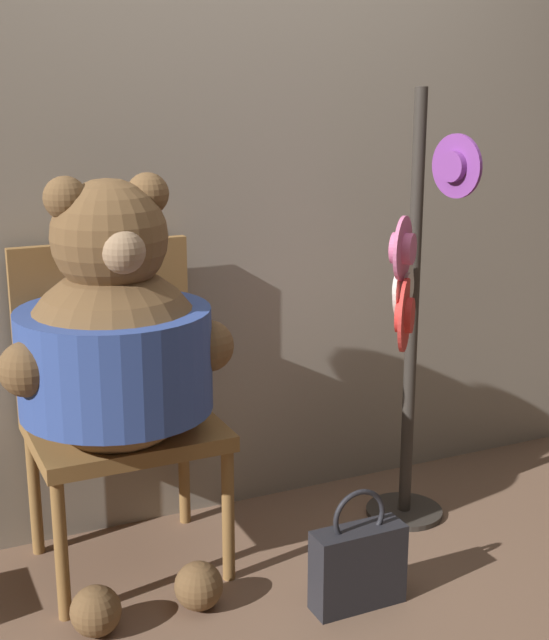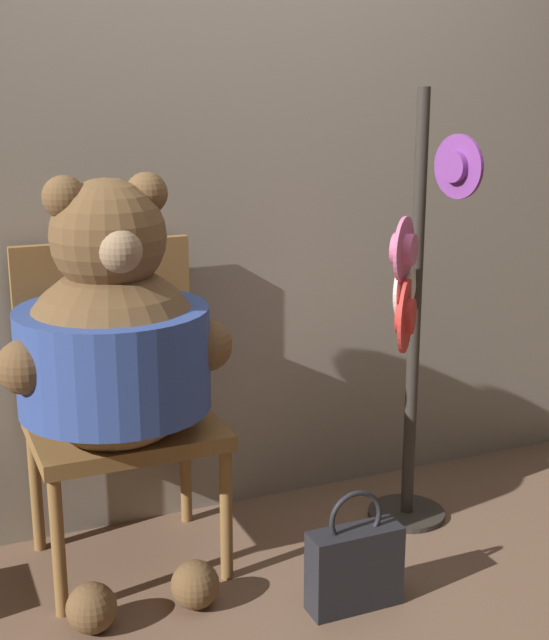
# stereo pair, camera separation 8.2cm
# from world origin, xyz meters

# --- Properties ---
(ground_plane) EXTENTS (14.00, 14.00, 0.00)m
(ground_plane) POSITION_xyz_m (0.00, 0.00, 0.00)
(ground_plane) COLOR brown
(wall_back) EXTENTS (8.00, 0.10, 2.72)m
(wall_back) POSITION_xyz_m (0.00, 0.60, 1.36)
(wall_back) COLOR gray
(wall_back) RESTS_ON ground_plane
(chair) EXTENTS (0.58, 0.48, 1.04)m
(chair) POSITION_xyz_m (-0.42, 0.36, 0.57)
(chair) COLOR olive
(chair) RESTS_ON ground_plane
(teddy_bear) EXTENTS (0.70, 0.62, 1.29)m
(teddy_bear) POSITION_xyz_m (-0.46, 0.19, 0.77)
(teddy_bear) COLOR brown
(teddy_bear) RESTS_ON ground_plane
(hat_display_rack) EXTENTS (0.35, 0.41, 1.53)m
(hat_display_rack) POSITION_xyz_m (0.55, 0.13, 0.75)
(hat_display_rack) COLOR #332D28
(hat_display_rack) RESTS_ON ground_plane
(handbag_on_ground) EXTENTS (0.29, 0.10, 0.38)m
(handbag_on_ground) POSITION_xyz_m (0.14, -0.24, 0.14)
(handbag_on_ground) COLOR #232328
(handbag_on_ground) RESTS_ON ground_plane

